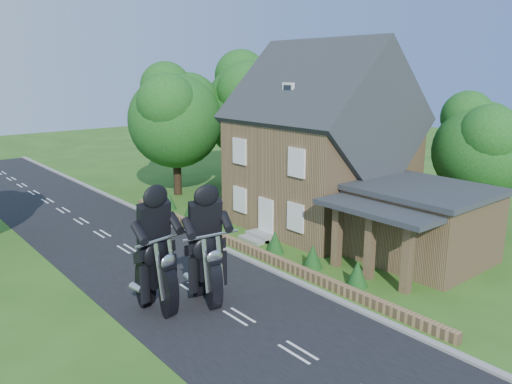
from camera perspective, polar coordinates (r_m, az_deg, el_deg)
ground at (r=18.35m, az=-1.96°, el=-14.08°), size 120.00×120.00×0.00m
road at (r=18.35m, az=-1.96°, el=-14.06°), size 7.00×80.00×0.02m
kerb at (r=20.52m, az=6.26°, el=-10.81°), size 0.30×80.00×0.12m
garden_wall at (r=24.30m, az=-1.17°, el=-6.37°), size 0.30×22.00×0.40m
house at (r=28.09m, az=7.46°, el=5.01°), size 9.54×8.64×10.24m
annex at (r=24.13m, az=18.13°, el=-3.31°), size 7.05×5.94×3.44m
tree_annex_side at (r=30.22m, az=24.56°, el=5.17°), size 5.64×5.20×7.48m
tree_house_right at (r=34.31m, az=11.37°, el=7.87°), size 6.51×6.00×8.40m
tree_behind_house at (r=37.76m, az=-0.01°, el=10.24°), size 7.81×7.20×10.08m
tree_behind_left at (r=35.11m, az=-8.74°, el=9.01°), size 6.94×6.40×9.16m
shrub_a at (r=20.88m, az=11.49°, el=-9.12°), size 0.90×0.90×1.10m
shrub_b at (r=22.39m, az=6.49°, el=-7.31°), size 0.90×0.90×1.10m
shrub_c at (r=24.07m, az=2.19°, el=-5.69°), size 0.90×0.90×1.10m
shrub_d at (r=27.80m, az=-4.71°, el=-3.03°), size 0.90×0.90×1.10m
shrub_e at (r=29.81m, az=-7.48°, el=-1.94°), size 0.90×0.90×1.10m
shrub_f at (r=31.88m, az=-9.89°, el=-0.99°), size 0.90×0.90×1.10m
motorcycle_lead at (r=19.13m, az=-5.65°, el=-10.63°), size 0.57×1.52×1.38m
motorcycle_follow at (r=18.73m, az=-11.21°, el=-11.31°), size 0.64×1.58×1.43m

